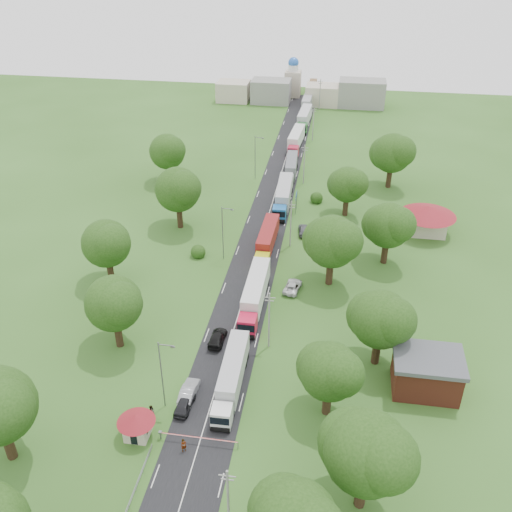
% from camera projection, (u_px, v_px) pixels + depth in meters
% --- Properties ---
extents(ground, '(260.00, 260.00, 0.00)m').
position_uv_depth(ground, '(239.00, 313.00, 85.88)').
color(ground, '#2E551C').
rests_on(ground, ground).
extents(road, '(8.00, 200.00, 0.04)m').
position_uv_depth(road, '(259.00, 247.00, 102.77)').
color(road, black).
rests_on(road, ground).
extents(boom_barrier, '(9.22, 0.35, 1.18)m').
position_uv_depth(boom_barrier, '(187.00, 437.00, 64.49)').
color(boom_barrier, slate).
rests_on(boom_barrier, ground).
extents(guard_booth, '(4.40, 4.40, 3.45)m').
position_uv_depth(guard_booth, '(136.00, 423.00, 64.61)').
color(guard_booth, '#BDB19C').
rests_on(guard_booth, ground).
extents(info_sign, '(0.12, 3.10, 4.10)m').
position_uv_depth(info_sign, '(296.00, 198.00, 113.18)').
color(info_sign, slate).
rests_on(info_sign, ground).
extents(pole_0, '(1.60, 0.24, 9.00)m').
position_uv_depth(pole_0, '(228.00, 501.00, 53.17)').
color(pole_0, gray).
rests_on(pole_0, ground).
extents(pole_1, '(1.60, 0.24, 9.00)m').
position_uv_depth(pole_1, '(269.00, 319.00, 76.81)').
color(pole_1, gray).
rests_on(pole_1, ground).
extents(pole_2, '(1.60, 0.24, 9.00)m').
position_uv_depth(pole_2, '(291.00, 223.00, 100.45)').
color(pole_2, gray).
rests_on(pole_2, ground).
extents(pole_3, '(1.60, 0.24, 9.00)m').
position_uv_depth(pole_3, '(304.00, 164.00, 124.09)').
color(pole_3, gray).
rests_on(pole_3, ground).
extents(pole_4, '(1.60, 0.24, 9.00)m').
position_uv_depth(pole_4, '(313.00, 123.00, 147.73)').
color(pole_4, gray).
rests_on(pole_4, ground).
extents(pole_5, '(1.60, 0.24, 9.00)m').
position_uv_depth(pole_5, '(320.00, 94.00, 171.37)').
color(pole_5, gray).
rests_on(pole_5, ground).
extents(lamp_0, '(2.03, 0.22, 10.00)m').
position_uv_depth(lamp_0, '(163.00, 372.00, 66.83)').
color(lamp_0, slate).
rests_on(lamp_0, ground).
extents(lamp_1, '(2.03, 0.22, 10.00)m').
position_uv_depth(lamp_1, '(223.00, 230.00, 96.38)').
color(lamp_1, slate).
rests_on(lamp_1, ground).
extents(lamp_2, '(2.03, 0.22, 10.00)m').
position_uv_depth(lamp_2, '(256.00, 155.00, 125.93)').
color(lamp_2, slate).
rests_on(lamp_2, ground).
extents(tree_1, '(9.60, 9.60, 12.05)m').
position_uv_depth(tree_1, '(367.00, 451.00, 54.23)').
color(tree_1, '#382616').
rests_on(tree_1, ground).
extents(tree_2, '(8.00, 8.00, 10.10)m').
position_uv_depth(tree_2, '(329.00, 371.00, 65.52)').
color(tree_2, '#382616').
rests_on(tree_2, ground).
extents(tree_3, '(8.80, 8.80, 11.07)m').
position_uv_depth(tree_3, '(381.00, 319.00, 72.85)').
color(tree_3, '#382616').
rests_on(tree_3, ground).
extents(tree_4, '(9.60, 9.60, 12.05)m').
position_uv_depth(tree_4, '(332.00, 241.00, 88.66)').
color(tree_4, '#382616').
rests_on(tree_4, ground).
extents(tree_5, '(8.80, 8.80, 11.07)m').
position_uv_depth(tree_5, '(388.00, 225.00, 94.53)').
color(tree_5, '#382616').
rests_on(tree_5, ground).
extents(tree_6, '(8.00, 8.00, 10.10)m').
position_uv_depth(tree_6, '(348.00, 184.00, 110.13)').
color(tree_6, '#382616').
rests_on(tree_6, ground).
extents(tree_7, '(9.60, 9.60, 12.05)m').
position_uv_depth(tree_7, '(392.00, 153.00, 120.97)').
color(tree_7, '#382616').
rests_on(tree_7, ground).
extents(tree_10, '(8.80, 8.80, 11.07)m').
position_uv_depth(tree_10, '(114.00, 302.00, 75.83)').
color(tree_10, '#382616').
rests_on(tree_10, ground).
extents(tree_11, '(8.80, 8.80, 11.07)m').
position_uv_depth(tree_11, '(106.00, 243.00, 89.42)').
color(tree_11, '#382616').
rests_on(tree_11, ground).
extents(tree_12, '(9.60, 9.60, 12.05)m').
position_uv_depth(tree_12, '(178.00, 189.00, 105.20)').
color(tree_12, '#382616').
rests_on(tree_12, ground).
extents(tree_13, '(8.80, 8.80, 11.07)m').
position_uv_depth(tree_13, '(167.00, 151.00, 123.46)').
color(tree_13, '#382616').
rests_on(tree_13, ground).
extents(house_brick, '(8.60, 6.60, 5.20)m').
position_uv_depth(house_brick, '(426.00, 373.00, 70.91)').
color(house_brick, maroon).
rests_on(house_brick, ground).
extents(house_cream, '(10.08, 10.08, 5.80)m').
position_uv_depth(house_cream, '(427.00, 215.00, 105.32)').
color(house_cream, '#BDB19C').
rests_on(house_cream, ground).
extents(distant_town, '(52.00, 8.00, 8.00)m').
position_uv_depth(distant_town, '(305.00, 93.00, 176.86)').
color(distant_town, gray).
rests_on(distant_town, ground).
extents(church, '(5.00, 5.00, 12.30)m').
position_uv_depth(church, '(293.00, 79.00, 183.25)').
color(church, '#BDB19C').
rests_on(church, ground).
extents(truck_0, '(2.71, 14.35, 3.97)m').
position_uv_depth(truck_0, '(232.00, 376.00, 71.22)').
color(truck_0, white).
rests_on(truck_0, ground).
extents(truck_1, '(2.71, 15.70, 4.35)m').
position_uv_depth(truck_1, '(255.00, 294.00, 86.01)').
color(truck_1, red).
rests_on(truck_1, ground).
extents(truck_2, '(2.69, 14.42, 3.99)m').
position_uv_depth(truck_2, '(267.00, 240.00, 100.48)').
color(truck_2, '#C3C717').
rests_on(truck_2, ground).
extents(truck_3, '(3.12, 15.65, 4.33)m').
position_uv_depth(truck_3, '(283.00, 196.00, 115.77)').
color(truck_3, '#1B5EA7').
rests_on(truck_3, ground).
extents(truck_4, '(2.91, 13.73, 3.79)m').
position_uv_depth(truck_4, '(291.00, 168.00, 128.97)').
color(truck_4, silver).
rests_on(truck_4, ground).
extents(truck_5, '(3.37, 15.29, 4.22)m').
position_uv_depth(truck_5, '(296.00, 140.00, 143.94)').
color(truck_5, '#AE1A35').
rests_on(truck_5, ground).
extents(truck_6, '(3.28, 15.63, 4.32)m').
position_uv_depth(truck_6, '(304.00, 118.00, 158.86)').
color(truck_6, '#235F2B').
rests_on(truck_6, ground).
extents(truck_7, '(2.78, 14.62, 4.05)m').
position_uv_depth(truck_7, '(307.00, 103.00, 171.81)').
color(truck_7, '#A5A5A5').
rests_on(truck_7, ground).
extents(truck_8, '(2.37, 13.65, 3.78)m').
position_uv_depth(truck_8, '(312.00, 89.00, 186.17)').
color(truck_8, brown).
rests_on(truck_8, ground).
extents(car_lane_front, '(2.03, 4.51, 1.50)m').
position_uv_depth(car_lane_front, '(185.00, 404.00, 69.01)').
color(car_lane_front, black).
rests_on(car_lane_front, ground).
extents(car_lane_mid, '(1.85, 4.93, 1.61)m').
position_uv_depth(car_lane_mid, '(189.00, 392.00, 70.67)').
color(car_lane_mid, '#9C9EA4').
rests_on(car_lane_mid, ground).
extents(car_lane_rear, '(2.16, 4.98, 1.43)m').
position_uv_depth(car_lane_rear, '(218.00, 338.00, 79.69)').
color(car_lane_rear, black).
rests_on(car_lane_rear, ground).
extents(car_verge_near, '(3.04, 5.21, 1.36)m').
position_uv_depth(car_verge_near, '(293.00, 286.00, 90.67)').
color(car_verge_near, silver).
rests_on(car_verge_near, ground).
extents(car_verge_far, '(2.46, 4.89, 1.60)m').
position_uv_depth(car_verge_far, '(304.00, 230.00, 106.44)').
color(car_verge_far, '#54565C').
rests_on(car_verge_far, ground).
extents(pedestrian_near, '(0.78, 0.74, 1.80)m').
position_uv_depth(pedestrian_near, '(184.00, 446.00, 63.42)').
color(pedestrian_near, gray).
rests_on(pedestrian_near, ground).
extents(pedestrian_booth, '(0.91, 1.06, 1.87)m').
position_uv_depth(pedestrian_booth, '(151.00, 412.00, 67.59)').
color(pedestrian_booth, gray).
rests_on(pedestrian_booth, ground).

